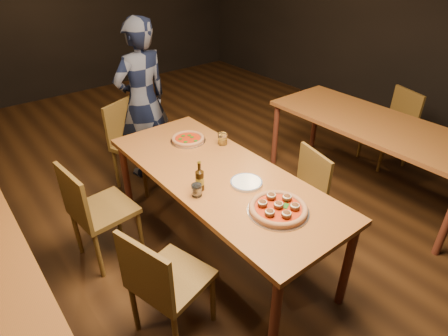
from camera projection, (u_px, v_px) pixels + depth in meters
ground at (220, 249)px, 3.12m from camera, size 9.00×9.00×0.00m
room_shell at (219, 11)px, 2.15m from camera, size 9.00×9.00×9.00m
table_main at (220, 182)px, 2.77m from camera, size 0.80×2.00×0.75m
table_right at (374, 129)px, 3.54m from camera, size 0.80×2.00×0.75m
chair_main_nw at (172, 277)px, 2.29m from camera, size 0.51×0.51×0.89m
chair_main_sw at (104, 209)px, 2.86m from camera, size 0.46×0.46×0.90m
chair_main_e at (293, 198)px, 3.04m from camera, size 0.47×0.47×0.83m
chair_end at (139, 144)px, 3.74m from camera, size 0.56×0.56×0.92m
chair_nbr_right at (388, 127)px, 4.14m from camera, size 0.51×0.51×0.87m
pizza_meatball at (278, 208)px, 2.33m from camera, size 0.39×0.39×0.07m
pizza_margherita at (188, 139)px, 3.16m from camera, size 0.30×0.30×0.04m
plate_stack at (246, 183)px, 2.61m from camera, size 0.22×0.22×0.02m
beer_bottle at (200, 180)px, 2.52m from camera, size 0.06×0.06×0.21m
water_glass at (197, 190)px, 2.47m from camera, size 0.07×0.07×0.09m
amber_glass at (222, 139)px, 3.09m from camera, size 0.08×0.08×0.10m
diner at (143, 101)px, 3.77m from camera, size 0.64×0.47×1.63m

